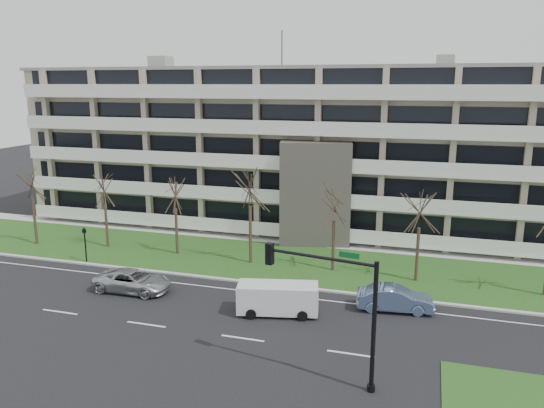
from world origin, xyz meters
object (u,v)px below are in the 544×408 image
(silver_pickup, at_px, (133,281))
(white_van, at_px, (279,296))
(blue_sedan, at_px, (395,299))
(pedestrian_signal, at_px, (85,240))
(traffic_signal, at_px, (336,298))

(silver_pickup, relative_size, white_van, 1.02)
(blue_sedan, distance_m, pedestrian_signal, 24.08)
(silver_pickup, xyz_separation_m, pedestrian_signal, (-6.71, 4.20, 1.07))
(silver_pickup, xyz_separation_m, traffic_signal, (15.06, -7.14, 3.47))
(blue_sedan, bearing_deg, white_van, 103.41)
(silver_pickup, height_order, blue_sedan, blue_sedan)
(silver_pickup, distance_m, white_van, 10.51)
(pedestrian_signal, bearing_deg, white_van, 4.55)
(silver_pickup, height_order, pedestrian_signal, pedestrian_signal)
(silver_pickup, distance_m, blue_sedan, 17.35)
(blue_sedan, relative_size, traffic_signal, 0.72)
(pedestrian_signal, bearing_deg, traffic_signal, -7.27)
(silver_pickup, bearing_deg, white_van, -94.21)
(white_van, height_order, pedestrian_signal, pedestrian_signal)
(blue_sedan, height_order, pedestrian_signal, pedestrian_signal)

